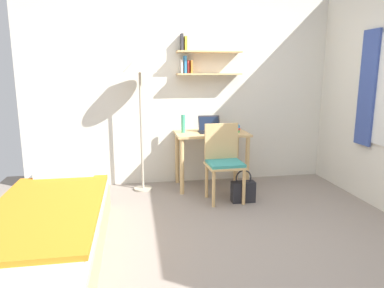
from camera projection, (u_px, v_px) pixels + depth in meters
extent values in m
plane|color=gray|center=(221.00, 248.00, 3.13)|extent=(5.28, 5.28, 0.00)
cube|color=silver|center=(187.00, 90.00, 4.82)|extent=(4.40, 0.05, 2.60)
cube|color=tan|center=(209.00, 74.00, 4.69)|extent=(0.87, 0.22, 0.02)
cube|color=silver|center=(182.00, 66.00, 4.65)|extent=(0.02, 0.12, 0.18)
cube|color=#3384C6|center=(185.00, 65.00, 4.65)|extent=(0.03, 0.13, 0.23)
cube|color=#D13D38|center=(188.00, 67.00, 4.66)|extent=(0.02, 0.13, 0.17)
cube|color=orange|center=(191.00, 67.00, 4.65)|extent=(0.02, 0.17, 0.16)
cube|color=tan|center=(209.00, 52.00, 4.63)|extent=(0.87, 0.22, 0.02)
cube|color=#333338|center=(182.00, 42.00, 4.59)|extent=(0.03, 0.12, 0.22)
cube|color=gold|center=(185.00, 44.00, 4.59)|extent=(0.03, 0.13, 0.18)
cube|color=#384C93|center=(367.00, 89.00, 4.07)|extent=(0.03, 0.28, 1.33)
cube|color=tan|center=(52.00, 239.00, 2.99)|extent=(0.85, 2.05, 0.28)
cube|color=silver|center=(50.00, 215.00, 2.95)|extent=(0.81, 1.99, 0.16)
cube|color=orange|center=(45.00, 209.00, 2.81)|extent=(0.86, 1.68, 0.04)
cube|color=white|center=(66.00, 173.00, 3.69)|extent=(0.59, 0.28, 0.10)
cube|color=tan|center=(211.00, 133.00, 4.66)|extent=(0.96, 0.58, 0.03)
cylinder|color=tan|center=(182.00, 167.00, 4.44)|extent=(0.06, 0.06, 0.72)
cylinder|color=tan|center=(247.00, 164.00, 4.58)|extent=(0.06, 0.06, 0.72)
cylinder|color=tan|center=(177.00, 158.00, 4.90)|extent=(0.06, 0.06, 0.72)
cylinder|color=tan|center=(237.00, 155.00, 5.04)|extent=(0.06, 0.06, 0.72)
cube|color=tan|center=(225.00, 166.00, 4.18)|extent=(0.45, 0.42, 0.03)
cube|color=teal|center=(225.00, 163.00, 4.17)|extent=(0.42, 0.38, 0.04)
cube|color=tan|center=(221.00, 141.00, 4.30)|extent=(0.42, 0.05, 0.44)
cylinder|color=tan|center=(214.00, 189.00, 4.03)|extent=(0.04, 0.04, 0.43)
cylinder|color=tan|center=(244.00, 187.00, 4.11)|extent=(0.04, 0.04, 0.43)
cylinder|color=tan|center=(207.00, 181.00, 4.35)|extent=(0.04, 0.04, 0.43)
cylinder|color=tan|center=(235.00, 179.00, 4.42)|extent=(0.04, 0.04, 0.43)
cylinder|color=#B2A893|center=(143.00, 189.00, 4.67)|extent=(0.24, 0.24, 0.02)
cylinder|color=#B2A893|center=(141.00, 132.00, 4.52)|extent=(0.03, 0.03, 1.52)
cone|color=silver|center=(139.00, 63.00, 4.34)|extent=(0.43, 0.43, 0.22)
cube|color=black|center=(210.00, 132.00, 4.65)|extent=(0.30, 0.23, 0.01)
cube|color=black|center=(209.00, 123.00, 4.69)|extent=(0.29, 0.09, 0.20)
cube|color=black|center=(209.00, 123.00, 4.69)|extent=(0.26, 0.07, 0.17)
cylinder|color=#42A87F|center=(183.00, 124.00, 4.62)|extent=(0.06, 0.06, 0.24)
cube|color=#4CA856|center=(232.00, 130.00, 4.74)|extent=(0.18, 0.24, 0.03)
cube|color=#D13D38|center=(232.00, 128.00, 4.74)|extent=(0.18, 0.23, 0.03)
cube|color=#3384C6|center=(233.00, 126.00, 4.73)|extent=(0.18, 0.21, 0.03)
cube|color=#232328|center=(243.00, 192.00, 4.21)|extent=(0.28, 0.13, 0.25)
torus|color=#232328|center=(243.00, 178.00, 4.18)|extent=(0.20, 0.02, 0.20)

